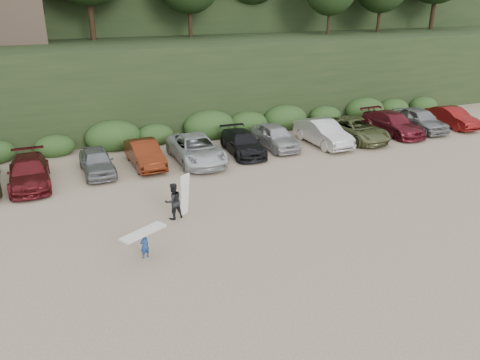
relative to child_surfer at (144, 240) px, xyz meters
name	(u,v)px	position (x,y,z in m)	size (l,w,h in m)	color
ground	(295,228)	(6.32, -0.17, -0.75)	(120.00, 120.00, 0.00)	tan
parked_cars	(211,146)	(6.21, 9.81, 0.01)	(39.57, 6.04, 1.64)	silver
child_surfer	(144,240)	(0.00, 0.00, 0.00)	(1.86, 1.30, 1.10)	navy
adult_surfer	(174,201)	(1.95, 2.80, 0.09)	(1.31, 0.80, 1.95)	black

